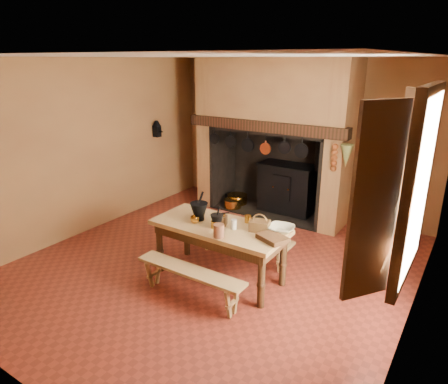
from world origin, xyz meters
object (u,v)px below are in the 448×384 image
object	(u,v)px
bench_front	(190,277)
iron_range	(287,188)
mixing_bowl	(281,229)
wicker_basket	(260,225)
coffee_grinder	(222,220)
work_table	(219,233)

from	to	relation	value
bench_front	iron_range	bearing A→B (deg)	94.82
mixing_bowl	wicker_basket	bearing A→B (deg)	-154.41
bench_front	coffee_grinder	world-z (taller)	coffee_grinder
iron_range	coffee_grinder	world-z (taller)	iron_range
work_table	coffee_grinder	xyz separation A→B (m)	(0.03, 0.02, 0.19)
bench_front	work_table	bearing A→B (deg)	90.00
bench_front	wicker_basket	distance (m)	1.04
bench_front	mixing_bowl	xyz separation A→B (m)	(0.76, 0.85, 0.49)
coffee_grinder	mixing_bowl	world-z (taller)	coffee_grinder
mixing_bowl	wicker_basket	xyz separation A→B (m)	(-0.24, -0.11, 0.04)
work_table	bench_front	xyz separation A→B (m)	(-0.00, -0.62, -0.33)
iron_range	bench_front	bearing A→B (deg)	-85.18
mixing_bowl	wicker_basket	distance (m)	0.27
work_table	wicker_basket	bearing A→B (deg)	12.95
bench_front	mixing_bowl	size ratio (longest dim) A/B	4.56
coffee_grinder	mixing_bowl	xyz separation A→B (m)	(0.73, 0.21, -0.03)
coffee_grinder	wicker_basket	xyz separation A→B (m)	(0.49, 0.10, 0.00)
coffee_grinder	bench_front	bearing A→B (deg)	-112.32
work_table	wicker_basket	world-z (taller)	wicker_basket
iron_range	wicker_basket	bearing A→B (deg)	-72.81
bench_front	wicker_basket	xyz separation A→B (m)	(0.52, 0.74, 0.53)
work_table	wicker_basket	xyz separation A→B (m)	(0.52, 0.12, 0.19)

